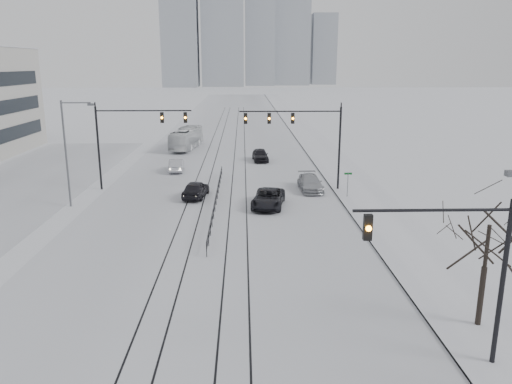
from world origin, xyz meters
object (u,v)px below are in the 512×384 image
traffic_mast_near (464,261)px  sedan_sb_outer (176,165)px  sedan_nb_far (260,155)px  box_truck (186,138)px  bare_tree (488,236)px  sedan_nb_front (268,198)px  sedan_sb_inner (196,189)px  sedan_nb_right (310,183)px

traffic_mast_near → sedan_sb_outer: (-16.03, 38.16, -3.85)m
sedan_nb_far → box_truck: bearing=132.6°
bare_tree → sedan_nb_front: 22.47m
traffic_mast_near → sedan_sb_inner: (-12.79, 26.62, -3.79)m
bare_tree → sedan_sb_outer: 39.88m
sedan_nb_right → box_truck: (-14.59, 24.92, 0.74)m
traffic_mast_near → sedan_sb_inner: 29.77m
sedan_nb_front → sedan_sb_outer: bearing=133.0°
bare_tree → sedan_nb_right: bare_tree is taller
sedan_sb_inner → sedan_nb_far: bearing=-101.9°
sedan_nb_right → box_truck: bearing=118.5°
traffic_mast_near → bare_tree: size_ratio=1.15×
box_truck → sedan_sb_inner: bearing=106.0°
sedan_sb_outer → sedan_nb_far: sedan_nb_far is taller
sedan_nb_front → sedan_nb_right: (4.33, 5.58, -0.01)m
sedan_sb_outer → sedan_nb_front: (9.72, -14.79, 0.04)m
sedan_nb_far → sedan_sb_outer: bearing=-152.5°
sedan_nb_far → box_truck: (-10.28, 9.75, 0.71)m
bare_tree → sedan_sb_inner: (-15.20, 23.61, -3.72)m
sedan_nb_front → traffic_mast_near: bearing=-65.2°
traffic_mast_near → sedan_sb_inner: size_ratio=1.54×
sedan_nb_right → sedan_sb_outer: bearing=144.9°
sedan_sb_outer → sedan_nb_front: 17.70m
bare_tree → sedan_nb_far: 42.20m
sedan_nb_front → bare_tree: bearing=-57.1°
bare_tree → sedan_nb_right: size_ratio=1.20×
traffic_mast_near → sedan_nb_far: bearing=98.1°
sedan_sb_outer → box_truck: box_truck is taller
sedan_sb_inner → sedan_sb_outer: 11.99m
sedan_nb_right → sedan_nb_far: bearing=104.0°
sedan_nb_far → box_truck: box_truck is taller
sedan_sb_inner → sedan_sb_outer: sedan_sb_inner is taller
sedan_sb_outer → sedan_sb_inner: bearing=102.3°
bare_tree → sedan_sb_inner: bearing=122.8°
bare_tree → sedan_sb_outer: bearing=117.7°
traffic_mast_near → sedan_nb_far: 44.73m
bare_tree → box_truck: 54.38m
sedan_sb_inner → sedan_nb_far: sedan_sb_inner is taller
sedan_sb_inner → sedan_sb_outer: size_ratio=1.05×
traffic_mast_near → sedan_nb_right: 29.27m
traffic_mast_near → sedan_nb_right: size_ratio=1.38×
sedan_nb_front → sedan_nb_far: 20.76m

